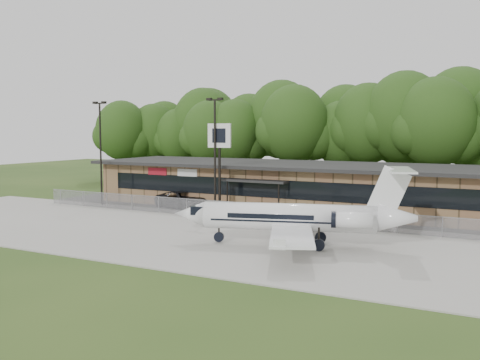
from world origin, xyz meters
The scene contains 11 objects.
ground centered at (0.00, 0.00, 0.00)m, with size 160.00×160.00×0.00m, color #254117.
apron centered at (0.00, 8.00, 0.04)m, with size 64.00×18.00×0.08m, color #9E9B93.
parking_lot centered at (0.00, 19.50, 0.03)m, with size 50.00×9.00×0.06m, color #383835.
terminal centered at (0.00, 23.94, 2.18)m, with size 41.00×11.65×4.30m.
fence centered at (0.00, 15.00, 0.78)m, with size 46.00×0.04×1.52m.
treeline centered at (0.00, 42.00, 7.50)m, with size 72.00×12.00×15.00m, color #1C3D13, non-canonical shape.
light_pole_left centered at (-18.00, 16.50, 5.98)m, with size 1.55×0.30×10.23m.
light_pole_mid centered at (-5.00, 16.50, 5.98)m, with size 1.55×0.30×10.23m.
business_jet centered at (6.16, 7.76, 1.88)m, with size 15.49×13.90×5.26m.
suv centered at (-9.76, 18.42, 0.81)m, with size 2.70×5.86×1.63m, color #2E2E31.
pole_sign centered at (-4.72, 16.80, 6.14)m, with size 2.12×0.53×8.03m.
Camera 1 is at (18.42, -23.74, 7.51)m, focal length 40.00 mm.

